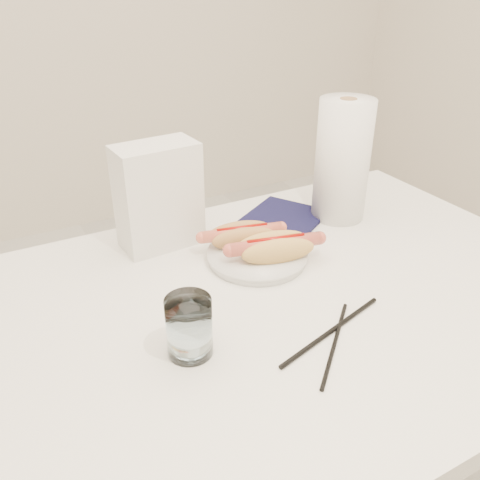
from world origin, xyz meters
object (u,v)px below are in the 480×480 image
hotdog_left (242,235)px  water_glass (189,327)px  hotdog_right (275,248)px  plate (257,257)px  table (274,324)px  paper_towel_roll (342,161)px  napkin_box (158,196)px

hotdog_left → water_glass: bearing=-120.2°
hotdog_right → plate: bearing=138.3°
water_glass → table: bearing=18.0°
paper_towel_roll → plate: bearing=-161.8°
hotdog_left → napkin_box: size_ratio=0.77×
table → paper_towel_roll: (0.31, 0.21, 0.20)m
plate → paper_towel_roll: (0.27, 0.09, 0.13)m
plate → paper_towel_roll: paper_towel_roll is taller
hotdog_right → napkin_box: 0.26m
hotdog_left → napkin_box: bearing=152.9°
table → hotdog_left: hotdog_left is taller
plate → napkin_box: size_ratio=0.89×
hotdog_left → hotdog_right: size_ratio=0.91×
hotdog_right → water_glass: bearing=-135.2°
water_glass → paper_towel_roll: bearing=29.0°
napkin_box → hotdog_left: bearing=-44.1°
plate → hotdog_left: size_ratio=1.15×
hotdog_right → napkin_box: bearing=143.7°
plate → napkin_box: napkin_box is taller
table → paper_towel_roll: paper_towel_roll is taller
hotdog_left → paper_towel_roll: (0.28, 0.04, 0.10)m
table → hotdog_right: size_ratio=6.46×
hotdog_right → water_glass: water_glass is taller
table → hotdog_right: 0.15m
plate → hotdog_right: size_ratio=1.05×
water_glass → paper_towel_roll: 0.58m
table → paper_towel_roll: bearing=34.9°
table → hotdog_right: hotdog_right is taller
plate → water_glass: 0.30m
napkin_box → table: bearing=-73.6°
hotdog_left → water_glass: (-0.22, -0.23, 0.01)m
plate → hotdog_right: 0.05m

